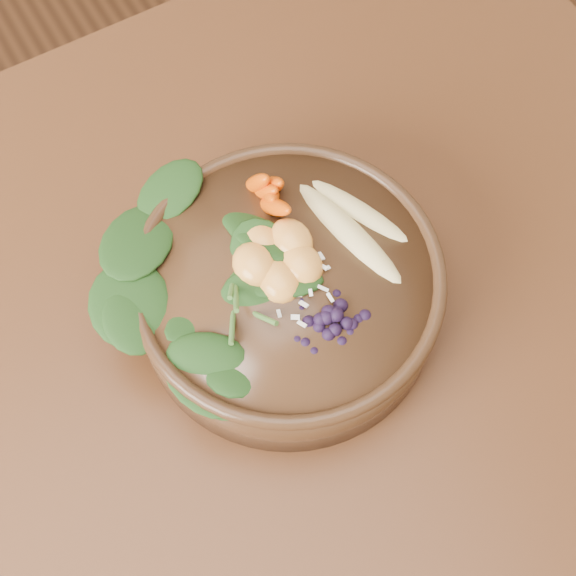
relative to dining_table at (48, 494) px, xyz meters
name	(u,v)px	position (x,y,z in m)	size (l,w,h in m)	color
ground	(149,570)	(0.00, 0.00, -0.66)	(4.00, 4.00, 0.00)	#381E0F
dining_table	(48,494)	(0.00, 0.00, 0.00)	(1.60, 0.90, 0.75)	#331C0C
stoneware_bowl	(288,293)	(0.29, 0.02, 0.13)	(0.29, 0.29, 0.08)	#3E2818
kale_heap	(207,245)	(0.24, 0.07, 0.19)	(0.19, 0.17, 0.04)	#1E4316
carrot_cluster	(279,164)	(0.33, 0.10, 0.21)	(0.06, 0.06, 0.08)	#EC4B01
banana_halves	(355,214)	(0.37, 0.04, 0.18)	(0.09, 0.17, 0.03)	#E0CC84
mandarin_cluster	(277,251)	(0.29, 0.04, 0.19)	(0.08, 0.09, 0.03)	orange
blueberry_pile	(334,310)	(0.31, -0.04, 0.19)	(0.13, 0.10, 0.04)	black
coconut_flakes	(304,286)	(0.30, 0.00, 0.17)	(0.09, 0.07, 0.01)	white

